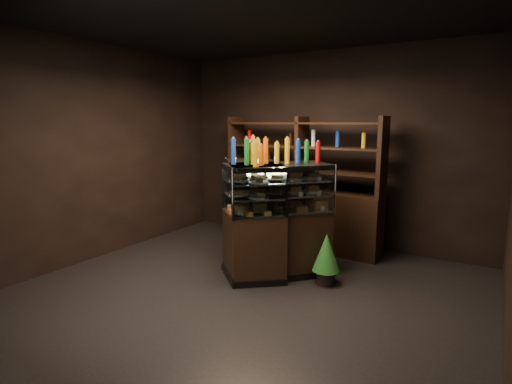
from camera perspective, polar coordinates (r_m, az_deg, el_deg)
ground at (r=4.59m, az=-2.36°, el=-14.78°), size 5.00×5.00×0.00m
room_shell at (r=4.17m, az=-2.56°, el=10.23°), size 5.02×5.02×3.01m
display_case at (r=5.18m, az=1.27°, el=-6.20°), size 1.69×1.43×1.42m
food_display at (r=5.04m, az=1.28°, el=0.55°), size 1.28×1.03×0.44m
bottles_top at (r=4.99m, az=1.33°, el=5.79°), size 1.10×0.89×0.30m
potted_conifer at (r=4.87m, az=10.03°, el=-8.39°), size 0.33×0.33×0.70m
back_shelving at (r=6.21m, az=6.36°, el=-2.31°), size 2.50×0.49×2.00m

